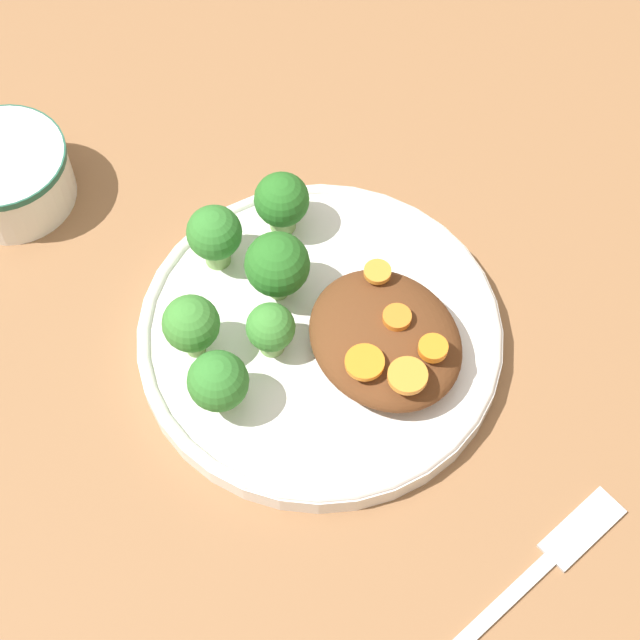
% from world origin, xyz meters
% --- Properties ---
extents(ground_plane, '(4.00, 4.00, 0.00)m').
position_xyz_m(ground_plane, '(0.00, 0.00, 0.00)').
color(ground_plane, '#8C603D').
extents(plate, '(0.26, 0.26, 0.02)m').
position_xyz_m(plate, '(0.00, 0.00, 0.01)').
color(plate, white).
rests_on(plate, ground_plane).
extents(dip_bowl, '(0.10, 0.10, 0.05)m').
position_xyz_m(dip_bowl, '(0.24, 0.13, 0.03)').
color(dip_bowl, white).
rests_on(dip_bowl, ground_plane).
extents(stew_mound, '(0.12, 0.10, 0.03)m').
position_xyz_m(stew_mound, '(-0.04, -0.03, 0.03)').
color(stew_mound, '#5B3319').
rests_on(stew_mound, plate).
extents(broccoli_floret_0, '(0.04, 0.04, 0.06)m').
position_xyz_m(broccoli_floret_0, '(0.04, 0.08, 0.05)').
color(broccoli_floret_0, '#759E51').
rests_on(broccoli_floret_0, plate).
extents(broccoli_floret_1, '(0.05, 0.05, 0.06)m').
position_xyz_m(broccoli_floret_1, '(0.04, 0.01, 0.05)').
color(broccoli_floret_1, '#759E51').
rests_on(broccoli_floret_1, plate).
extents(broccoli_floret_2, '(0.04, 0.04, 0.06)m').
position_xyz_m(broccoli_floret_2, '(0.09, 0.03, 0.05)').
color(broccoli_floret_2, '#7FA85B').
rests_on(broccoli_floret_2, plate).
extents(broccoli_floret_3, '(0.03, 0.03, 0.04)m').
position_xyz_m(broccoli_floret_3, '(0.01, 0.04, 0.04)').
color(broccoli_floret_3, '#7FA85B').
rests_on(broccoli_floret_3, plate).
extents(broccoli_floret_4, '(0.04, 0.04, 0.05)m').
position_xyz_m(broccoli_floret_4, '(-0.01, 0.09, 0.05)').
color(broccoli_floret_4, '#7FA85B').
rests_on(broccoli_floret_4, plate).
extents(broccoli_floret_5, '(0.04, 0.04, 0.05)m').
position_xyz_m(broccoli_floret_5, '(0.09, -0.03, 0.05)').
color(broccoli_floret_5, '#7FA85B').
rests_on(broccoli_floret_5, plate).
extents(carrot_slice_0, '(0.02, 0.02, 0.00)m').
position_xyz_m(carrot_slice_0, '(0.00, -0.05, 0.05)').
color(carrot_slice_0, orange).
rests_on(carrot_slice_0, stew_mound).
extents(carrot_slice_1, '(0.02, 0.02, 0.01)m').
position_xyz_m(carrot_slice_1, '(-0.07, -0.04, 0.05)').
color(carrot_slice_1, orange).
rests_on(carrot_slice_1, stew_mound).
extents(carrot_slice_2, '(0.03, 0.03, 0.00)m').
position_xyz_m(carrot_slice_2, '(-0.05, -0.00, 0.05)').
color(carrot_slice_2, orange).
rests_on(carrot_slice_2, stew_mound).
extents(carrot_slice_3, '(0.02, 0.02, 0.01)m').
position_xyz_m(carrot_slice_3, '(-0.04, -0.04, 0.05)').
color(carrot_slice_3, orange).
rests_on(carrot_slice_3, stew_mound).
extents(carrot_slice_4, '(0.03, 0.03, 0.00)m').
position_xyz_m(carrot_slice_4, '(-0.08, -0.02, 0.05)').
color(carrot_slice_4, orange).
rests_on(carrot_slice_4, stew_mound).
extents(fork, '(0.05, 0.21, 0.01)m').
position_xyz_m(fork, '(-0.22, -0.02, 0.00)').
color(fork, beige).
rests_on(fork, ground_plane).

